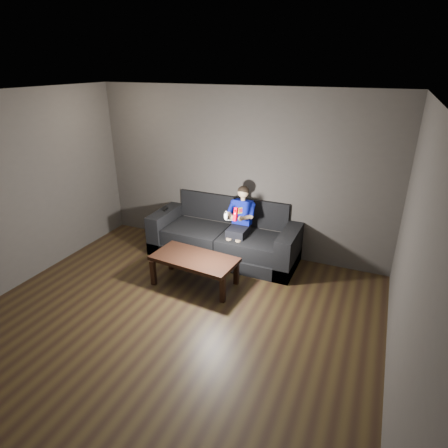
% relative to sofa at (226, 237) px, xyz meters
% --- Properties ---
extents(floor, '(5.00, 5.00, 0.00)m').
position_rel_sofa_xyz_m(floor, '(0.09, -2.19, -0.31)').
color(floor, black).
rests_on(floor, ground).
extents(back_wall, '(5.00, 0.04, 2.70)m').
position_rel_sofa_xyz_m(back_wall, '(0.09, 0.31, 1.04)').
color(back_wall, '#3C3835').
rests_on(back_wall, ground).
extents(right_wall, '(0.04, 5.00, 2.70)m').
position_rel_sofa_xyz_m(right_wall, '(2.59, -2.19, 1.04)').
color(right_wall, '#3C3835').
rests_on(right_wall, ground).
extents(ceiling, '(5.00, 5.00, 0.02)m').
position_rel_sofa_xyz_m(ceiling, '(0.09, -2.19, 2.39)').
color(ceiling, white).
rests_on(ceiling, back_wall).
extents(sofa, '(2.44, 1.06, 0.94)m').
position_rel_sofa_xyz_m(sofa, '(0.00, 0.00, 0.00)').
color(sofa, black).
rests_on(sofa, floor).
extents(child, '(0.44, 0.54, 1.08)m').
position_rel_sofa_xyz_m(child, '(0.28, -0.08, 0.45)').
color(child, black).
rests_on(child, sofa).
extents(wii_remote_red, '(0.07, 0.09, 0.21)m').
position_rel_sofa_xyz_m(wii_remote_red, '(0.36, -0.49, 0.66)').
color(wii_remote_red, red).
rests_on(wii_remote_red, child).
extents(nunchuk_white, '(0.08, 0.10, 0.15)m').
position_rel_sofa_xyz_m(nunchuk_white, '(0.20, -0.49, 0.61)').
color(nunchuk_white, white).
rests_on(nunchuk_white, child).
extents(wii_remote_black, '(0.06, 0.15, 0.03)m').
position_rel_sofa_xyz_m(wii_remote_black, '(-1.10, -0.09, 0.37)').
color(wii_remote_black, black).
rests_on(wii_remote_black, sofa).
extents(coffee_table, '(1.26, 0.71, 0.44)m').
position_rel_sofa_xyz_m(coffee_table, '(-0.05, -1.05, 0.07)').
color(coffee_table, black).
rests_on(coffee_table, floor).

